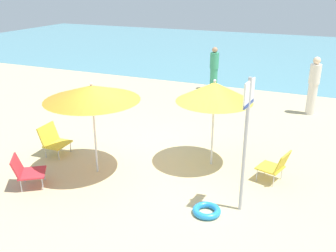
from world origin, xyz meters
name	(u,v)px	position (x,y,z in m)	size (l,w,h in m)	color
ground_plane	(148,166)	(0.00, 0.00, 0.00)	(40.00, 40.00, 0.00)	#CCB789
sea_water	(267,52)	(0.00, 14.89, 0.00)	(40.00, 16.00, 0.01)	#5693A3
umbrella_yellow	(214,92)	(1.20, 0.60, 1.59)	(1.55, 1.55, 1.85)	silver
umbrella_orange	(92,93)	(-0.84, -0.63, 1.67)	(1.85, 1.85, 1.88)	silver
beach_chair_a	(276,165)	(2.55, 0.36, 0.35)	(0.63, 0.58, 0.65)	gold
beach_chair_b	(26,170)	(-1.71, -1.67, 0.34)	(0.74, 0.73, 0.63)	red
beach_chair_c	(53,139)	(-2.19, -0.30, 0.36)	(0.54, 0.57, 0.68)	gold
person_a	(313,86)	(2.89, 4.89, 0.85)	(0.31, 0.31, 1.68)	silver
person_b	(214,69)	(-0.49, 6.34, 0.76)	(0.31, 0.31, 1.52)	#389970
warning_sign	(246,127)	(2.16, -0.84, 1.50)	(0.07, 0.48, 2.31)	#ADADB2
swim_ring	(207,211)	(1.68, -1.19, 0.06)	(0.48, 0.48, 0.11)	#238CD8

